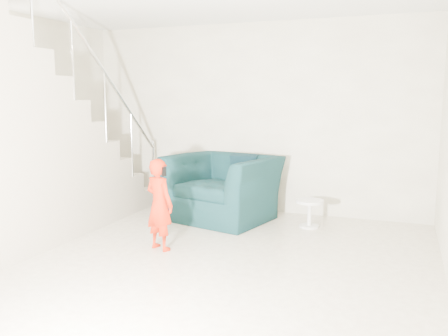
{
  "coord_description": "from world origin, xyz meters",
  "views": [
    {
      "loc": [
        2.05,
        -3.83,
        1.66
      ],
      "look_at": [
        0.15,
        1.2,
        0.85
      ],
      "focal_mm": 38.0,
      "sensor_mm": 36.0,
      "label": 1
    }
  ],
  "objects_px": {
    "armchair": "(223,188)",
    "toddler": "(159,204)",
    "side_table": "(310,209)",
    "staircase": "(34,158)"
  },
  "relations": [
    {
      "from": "armchair",
      "to": "toddler",
      "type": "height_order",
      "value": "toddler"
    },
    {
      "from": "staircase",
      "to": "side_table",
      "type": "bearing_deg",
      "value": 27.17
    },
    {
      "from": "armchair",
      "to": "side_table",
      "type": "xyz_separation_m",
      "value": [
        1.2,
        -0.02,
        -0.19
      ]
    },
    {
      "from": "toddler",
      "to": "armchair",
      "type": "bearing_deg",
      "value": -77.15
    },
    {
      "from": "toddler",
      "to": "side_table",
      "type": "relative_size",
      "value": 2.81
    },
    {
      "from": "armchair",
      "to": "side_table",
      "type": "distance_m",
      "value": 1.21
    },
    {
      "from": "armchair",
      "to": "staircase",
      "type": "height_order",
      "value": "staircase"
    },
    {
      "from": "armchair",
      "to": "toddler",
      "type": "distance_m",
      "value": 1.49
    },
    {
      "from": "side_table",
      "to": "staircase",
      "type": "relative_size",
      "value": 0.1
    },
    {
      "from": "armchair",
      "to": "staircase",
      "type": "relative_size",
      "value": 0.37
    }
  ]
}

